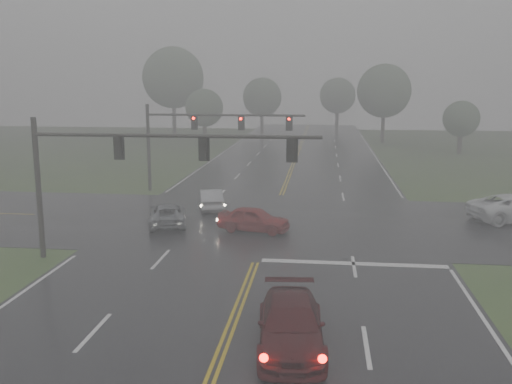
# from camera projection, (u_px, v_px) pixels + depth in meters

# --- Properties ---
(main_road) EXTENTS (18.00, 160.00, 0.02)m
(main_road) POSITION_uv_depth(u_px,v_px,m) (268.00, 230.00, 32.18)
(main_road) COLOR black
(main_road) RESTS_ON ground
(cross_street) EXTENTS (120.00, 14.00, 0.02)m
(cross_street) POSITION_uv_depth(u_px,v_px,m) (271.00, 222.00, 34.13)
(cross_street) COLOR black
(cross_street) RESTS_ON ground
(stop_bar) EXTENTS (8.50, 0.50, 0.01)m
(stop_bar) POSITION_uv_depth(u_px,v_px,m) (354.00, 264.00, 26.20)
(stop_bar) COLOR silver
(stop_bar) RESTS_ON ground
(sedan_maroon) EXTENTS (2.47, 5.22, 1.47)m
(sedan_maroon) POSITION_uv_depth(u_px,v_px,m) (291.00, 347.00, 18.01)
(sedan_maroon) COLOR #3C0B0D
(sedan_maroon) RESTS_ON ground
(sedan_red) EXTENTS (4.29, 2.43, 1.37)m
(sedan_red) POSITION_uv_depth(u_px,v_px,m) (254.00, 231.00, 31.91)
(sedan_red) COLOR maroon
(sedan_red) RESTS_ON ground
(sedan_silver) EXTENTS (2.43, 4.29, 1.34)m
(sedan_silver) POSITION_uv_depth(u_px,v_px,m) (211.00, 209.00, 37.44)
(sedan_silver) COLOR #A0A2A7
(sedan_silver) RESTS_ON ground
(car_grey) EXTENTS (3.14, 4.82, 1.23)m
(car_grey) POSITION_uv_depth(u_px,v_px,m) (168.00, 225.00, 33.33)
(car_grey) COLOR slate
(car_grey) RESTS_ON ground
(signal_gantry_near) EXTENTS (13.28, 0.29, 6.66)m
(signal_gantry_near) POSITION_uv_depth(u_px,v_px,m) (123.00, 161.00, 25.89)
(signal_gantry_near) COLOR black
(signal_gantry_near) RESTS_ON ground
(signal_gantry_far) EXTENTS (11.97, 0.33, 6.59)m
(signal_gantry_far) POSITION_uv_depth(u_px,v_px,m) (196.00, 131.00, 42.59)
(signal_gantry_far) COLOR black
(signal_gantry_far) RESTS_ON ground
(tree_nw_a) EXTENTS (4.99, 4.99, 7.32)m
(tree_nw_a) POSITION_uv_depth(u_px,v_px,m) (204.00, 108.00, 75.16)
(tree_nw_a) COLOR #352B22
(tree_nw_a) RESTS_ON ground
(tree_ne_a) EXTENTS (7.23, 7.23, 10.61)m
(tree_ne_a) POSITION_uv_depth(u_px,v_px,m) (384.00, 91.00, 76.69)
(tree_ne_a) COLOR #352B22
(tree_ne_a) RESTS_ON ground
(tree_n_mid) EXTENTS (6.04, 6.04, 8.88)m
(tree_n_mid) POSITION_uv_depth(u_px,v_px,m) (262.00, 97.00, 88.22)
(tree_n_mid) COLOR #352B22
(tree_n_mid) RESTS_ON ground
(tree_e_near) EXTENTS (4.16, 4.16, 6.11)m
(tree_e_near) POSITION_uv_depth(u_px,v_px,m) (461.00, 119.00, 65.56)
(tree_e_near) COLOR #352B22
(tree_e_near) RESTS_ON ground
(tree_nw_b) EXTENTS (9.08, 9.08, 13.33)m
(tree_nw_b) POSITION_uv_depth(u_px,v_px,m) (173.00, 78.00, 84.42)
(tree_nw_b) COLOR #352B22
(tree_nw_b) RESTS_ON ground
(tree_n_far) EXTENTS (6.07, 6.07, 8.92)m
(tree_n_far) POSITION_uv_depth(u_px,v_px,m) (338.00, 96.00, 96.67)
(tree_n_far) COLOR #352B22
(tree_n_far) RESTS_ON ground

